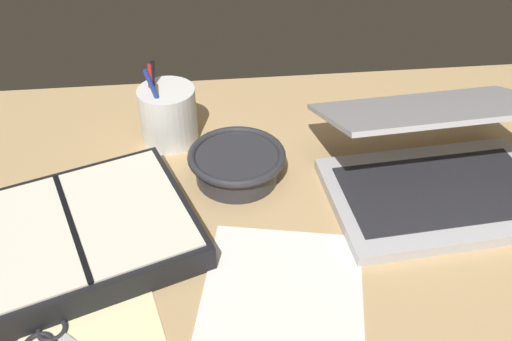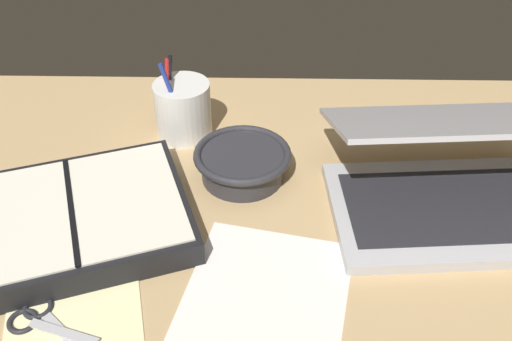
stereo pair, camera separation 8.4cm
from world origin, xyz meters
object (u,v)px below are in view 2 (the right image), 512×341
planner (74,219)px  scissors (38,319)px  pen_cup (183,109)px  bowl (243,162)px  laptop (446,179)px

planner → scissors: (-0.37, -16.42, -1.78)cm
pen_cup → scissors: bearing=-107.9°
planner → bowl: bearing=8.6°
laptop → pen_cup: laptop is taller
pen_cup → planner: bearing=-117.3°
pen_cup → scissors: pen_cup is taller
laptop → pen_cup: 46.06cm
bowl → scissors: bearing=-129.8°
bowl → planner: (-24.19, -13.10, -0.81)cm
pen_cup → bowl: bearing=-48.2°
bowl → scissors: bowl is taller
planner → scissors: 16.52cm
planner → scissors: bearing=-111.1°
pen_cup → planner: (-13.12, -25.47, -3.05)cm
bowl → pen_cup: size_ratio=1.04×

